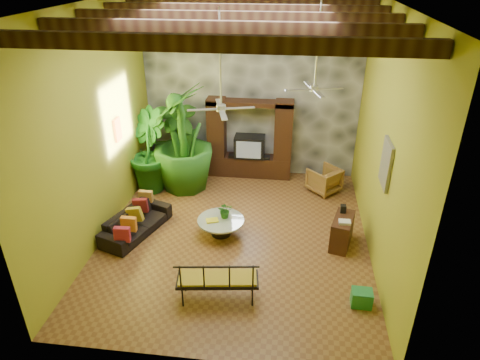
# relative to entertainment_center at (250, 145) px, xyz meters

# --- Properties ---
(ground) EXTENTS (7.00, 7.00, 0.00)m
(ground) POSITION_rel_entertainment_center_xyz_m (0.00, -3.14, -0.97)
(ground) COLOR brown
(ground) RESTS_ON ground
(ceiling) EXTENTS (6.00, 7.00, 0.02)m
(ceiling) POSITION_rel_entertainment_center_xyz_m (0.00, -3.14, 4.03)
(ceiling) COLOR silver
(ceiling) RESTS_ON back_wall
(back_wall) EXTENTS (6.00, 0.02, 5.00)m
(back_wall) POSITION_rel_entertainment_center_xyz_m (0.00, 0.36, 1.53)
(back_wall) COLOR #9BA124
(back_wall) RESTS_ON ground
(left_wall) EXTENTS (0.02, 7.00, 5.00)m
(left_wall) POSITION_rel_entertainment_center_xyz_m (-3.00, -3.14, 1.53)
(left_wall) COLOR #9BA124
(left_wall) RESTS_ON ground
(right_wall) EXTENTS (0.02, 7.00, 5.00)m
(right_wall) POSITION_rel_entertainment_center_xyz_m (3.00, -3.14, 1.53)
(right_wall) COLOR #9BA124
(right_wall) RESTS_ON ground
(stone_accent_wall) EXTENTS (5.98, 0.10, 4.98)m
(stone_accent_wall) POSITION_rel_entertainment_center_xyz_m (0.00, 0.30, 1.53)
(stone_accent_wall) COLOR #3F4147
(stone_accent_wall) RESTS_ON ground
(ceiling_beams) EXTENTS (5.95, 5.36, 0.22)m
(ceiling_beams) POSITION_rel_entertainment_center_xyz_m (0.00, -3.14, 3.81)
(ceiling_beams) COLOR #321F10
(ceiling_beams) RESTS_ON ceiling
(entertainment_center) EXTENTS (2.40, 0.55, 2.30)m
(entertainment_center) POSITION_rel_entertainment_center_xyz_m (0.00, 0.00, 0.00)
(entertainment_center) COLOR #321D0E
(entertainment_center) RESTS_ON ground
(ceiling_fan_front) EXTENTS (1.28, 1.28, 1.86)m
(ceiling_fan_front) POSITION_rel_entertainment_center_xyz_m (-0.20, -3.54, 2.44)
(ceiling_fan_front) COLOR silver
(ceiling_fan_front) RESTS_ON ceiling
(ceiling_fan_back) EXTENTS (1.28, 1.28, 1.86)m
(ceiling_fan_back) POSITION_rel_entertainment_center_xyz_m (1.60, -1.94, 2.44)
(ceiling_fan_back) COLOR silver
(ceiling_fan_back) RESTS_ON ceiling
(wall_art_mask) EXTENTS (0.06, 0.32, 0.55)m
(wall_art_mask) POSITION_rel_entertainment_center_xyz_m (-2.96, -2.14, 1.13)
(wall_art_mask) COLOR #BE8F16
(wall_art_mask) RESTS_ON left_wall
(wall_art_painting) EXTENTS (0.06, 0.70, 0.90)m
(wall_art_painting) POSITION_rel_entertainment_center_xyz_m (2.96, -3.74, 1.33)
(wall_art_painting) COLOR #25628A
(wall_art_painting) RESTS_ON right_wall
(sofa) EXTENTS (1.31, 2.01, 0.55)m
(sofa) POSITION_rel_entertainment_center_xyz_m (-2.31, -3.31, -0.69)
(sofa) COLOR black
(sofa) RESTS_ON ground
(wicker_armchair) EXTENTS (1.06, 1.06, 0.69)m
(wicker_armchair) POSITION_rel_entertainment_center_xyz_m (2.13, -0.73, -0.62)
(wicker_armchair) COLOR brown
(wicker_armchair) RESTS_ON ground
(tall_plant_a) EXTENTS (1.54, 1.44, 2.42)m
(tall_plant_a) POSITION_rel_entertainment_center_xyz_m (-1.97, -0.43, 0.25)
(tall_plant_a) COLOR #225717
(tall_plant_a) RESTS_ON ground
(tall_plant_b) EXTENTS (1.47, 1.57, 2.25)m
(tall_plant_b) POSITION_rel_entertainment_center_xyz_m (-2.65, -1.14, 0.16)
(tall_plant_b) COLOR #17581A
(tall_plant_b) RESTS_ON ground
(tall_plant_c) EXTENTS (1.71, 1.71, 2.92)m
(tall_plant_c) POSITION_rel_entertainment_center_xyz_m (-1.70, -0.97, 0.50)
(tall_plant_c) COLOR #215B17
(tall_plant_c) RESTS_ON ground
(coffee_table) EXTENTS (1.08, 1.08, 0.40)m
(coffee_table) POSITION_rel_entertainment_center_xyz_m (-0.34, -3.13, -0.71)
(coffee_table) COLOR black
(coffee_table) RESTS_ON ground
(centerpiece_plant) EXTENTS (0.39, 0.35, 0.38)m
(centerpiece_plant) POSITION_rel_entertainment_center_xyz_m (-0.24, -3.01, -0.38)
(centerpiece_plant) COLOR #215B18
(centerpiece_plant) RESTS_ON coffee_table
(yellow_tray) EXTENTS (0.32, 0.28, 0.03)m
(yellow_tray) POSITION_rel_entertainment_center_xyz_m (-0.52, -3.21, -0.55)
(yellow_tray) COLOR gold
(yellow_tray) RESTS_ON coffee_table
(iron_bench) EXTENTS (1.56, 0.74, 0.57)m
(iron_bench) POSITION_rel_entertainment_center_xyz_m (-0.05, -5.30, -0.43)
(iron_bench) COLOR black
(iron_bench) RESTS_ON ground
(side_console) EXTENTS (0.60, 0.94, 0.70)m
(side_console) POSITION_rel_entertainment_center_xyz_m (2.40, -3.20, -0.62)
(side_console) COLOR black
(side_console) RESTS_ON ground
(green_bin) EXTENTS (0.38, 0.29, 0.33)m
(green_bin) POSITION_rel_entertainment_center_xyz_m (2.62, -5.07, -0.80)
(green_bin) COLOR #1F7739
(green_bin) RESTS_ON ground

